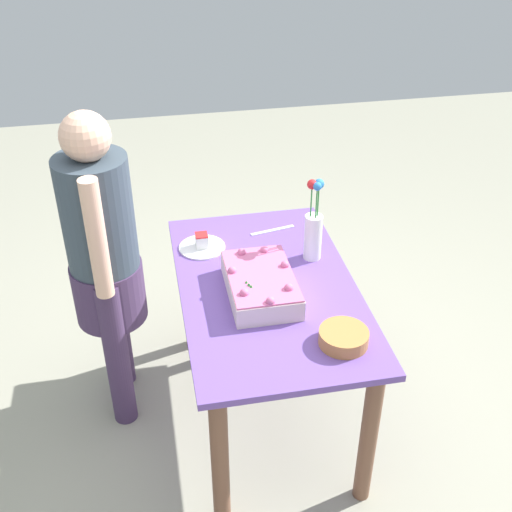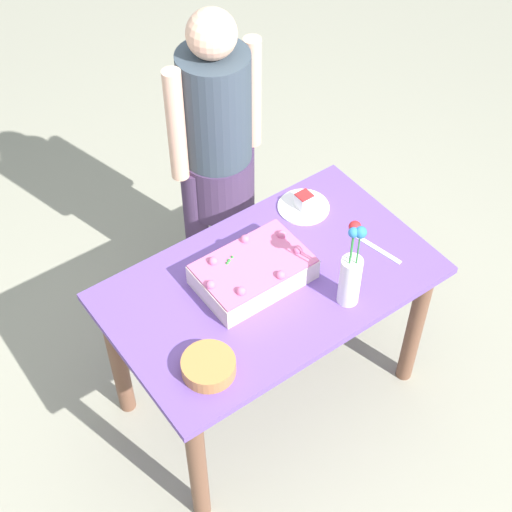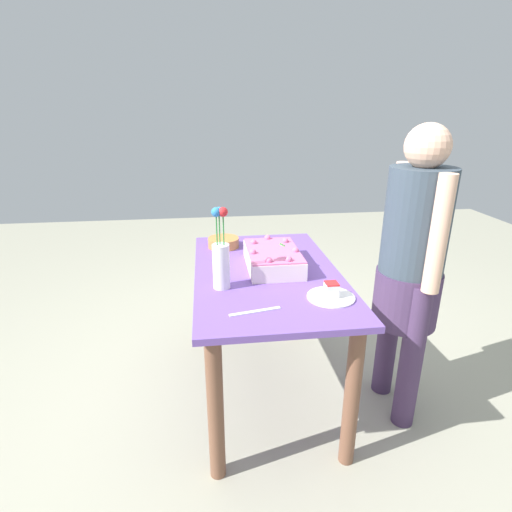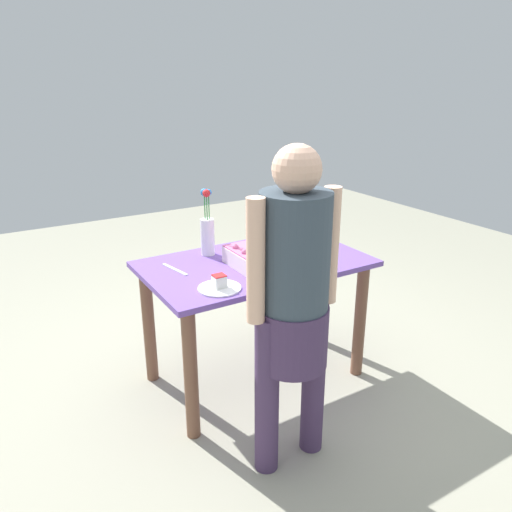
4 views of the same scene
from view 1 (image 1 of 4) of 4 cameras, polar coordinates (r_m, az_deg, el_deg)
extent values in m
plane|color=#9E9D88|center=(3.22, 0.91, -13.45)|extent=(8.00, 8.00, 0.00)
cube|color=#6C4BA2|center=(2.73, 1.05, -2.91)|extent=(1.25, 0.74, 0.03)
cylinder|color=brown|center=(3.36, -5.92, -3.16)|extent=(0.07, 0.07, 0.72)
cylinder|color=brown|center=(2.57, -3.22, -17.66)|extent=(0.07, 0.07, 0.72)
cylinder|color=brown|center=(3.44, 3.95, -2.04)|extent=(0.07, 0.07, 0.72)
cylinder|color=brown|center=(2.67, 9.98, -15.54)|extent=(0.07, 0.07, 0.72)
cube|color=silver|center=(2.65, 0.42, -2.59)|extent=(0.42, 0.27, 0.09)
cube|color=#D16698|center=(2.62, 0.42, -1.72)|extent=(0.41, 0.27, 0.01)
sphere|color=#D16698|center=(2.47, 1.29, -4.04)|extent=(0.04, 0.04, 0.04)
sphere|color=#D16698|center=(2.54, 2.92, -2.84)|extent=(0.04, 0.04, 0.04)
sphere|color=#D16698|center=(2.67, 2.59, -0.79)|extent=(0.04, 0.04, 0.04)
sphere|color=#D16698|center=(2.77, 0.73, 0.54)|extent=(0.04, 0.04, 0.04)
sphere|color=#D16698|center=(2.75, -1.29, 0.33)|extent=(0.04, 0.04, 0.04)
sphere|color=#D16698|center=(2.64, -2.13, -1.31)|extent=(0.04, 0.04, 0.04)
sphere|color=#D16698|center=(2.51, -1.05, -3.31)|extent=(0.04, 0.04, 0.04)
cone|color=#2D8438|center=(2.55, -0.42, -2.76)|extent=(0.02, 0.02, 0.02)
cone|color=#2D8438|center=(2.57, -0.86, -2.37)|extent=(0.02, 0.02, 0.02)
cone|color=#2D8438|center=(2.56, -0.58, -2.64)|extent=(0.02, 0.02, 0.02)
cone|color=#2D8438|center=(2.56, -0.65, -2.59)|extent=(0.02, 0.02, 0.02)
cylinder|color=white|center=(2.98, -4.82, 0.79)|extent=(0.21, 0.21, 0.01)
cube|color=white|center=(2.96, -4.85, 1.34)|extent=(0.06, 0.06, 0.06)
cube|color=red|center=(2.94, -4.88, 1.88)|extent=(0.06, 0.06, 0.01)
cube|color=silver|center=(3.10, 1.48, 2.30)|extent=(0.06, 0.22, 0.00)
cylinder|color=white|center=(2.86, 5.08, 1.68)|extent=(0.08, 0.08, 0.21)
cylinder|color=#2D8438|center=(2.75, 5.40, 4.77)|extent=(0.01, 0.01, 0.15)
sphere|color=#2E7CCB|center=(2.72, 5.48, 6.19)|extent=(0.04, 0.04, 0.04)
cylinder|color=#2D8438|center=(2.77, 5.55, 4.99)|extent=(0.01, 0.01, 0.15)
sphere|color=#2C79C1|center=(2.74, 5.64, 6.40)|extent=(0.04, 0.04, 0.04)
cylinder|color=#2D8438|center=(2.77, 4.94, 4.95)|extent=(0.01, 0.01, 0.15)
sphere|color=red|center=(2.73, 5.01, 6.36)|extent=(0.04, 0.04, 0.04)
cylinder|color=#BD7D3F|center=(2.44, 7.79, -7.18)|extent=(0.19, 0.19, 0.06)
cylinder|color=#453053|center=(2.98, -12.26, -8.65)|extent=(0.11, 0.11, 0.78)
cylinder|color=#453053|center=(3.18, -12.32, -5.55)|extent=(0.11, 0.11, 0.78)
cylinder|color=#453053|center=(2.92, -12.91, -3.01)|extent=(0.32, 0.31, 0.28)
cylinder|color=#384652|center=(2.72, -13.90, 3.46)|extent=(0.30, 0.30, 0.52)
sphere|color=beige|center=(2.56, -14.96, 10.24)|extent=(0.20, 0.20, 0.20)
cylinder|color=beige|center=(2.55, -13.95, 1.39)|extent=(0.08, 0.08, 0.52)
cylinder|color=beige|center=(2.88, -13.86, 5.29)|extent=(0.08, 0.08, 0.52)
camera|label=2|loc=(2.31, 66.78, 33.38)|focal=55.00mm
camera|label=3|loc=(4.21, -0.29, 22.36)|focal=28.00mm
camera|label=4|loc=(3.98, -39.49, 17.46)|focal=35.00mm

